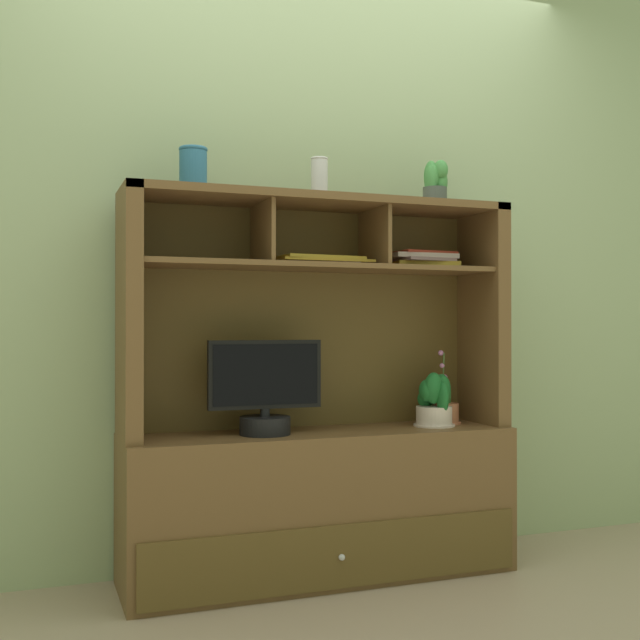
# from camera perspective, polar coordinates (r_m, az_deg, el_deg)

# --- Properties ---
(floor_plane) EXTENTS (6.00, 6.00, 0.02)m
(floor_plane) POSITION_cam_1_polar(r_m,az_deg,el_deg) (3.21, 0.00, -18.26)
(floor_plane) COLOR tan
(floor_plane) RESTS_ON ground
(back_wall) EXTENTS (6.00, 0.02, 2.80)m
(back_wall) POSITION_cam_1_polar(r_m,az_deg,el_deg) (3.31, -1.45, 6.96)
(back_wall) COLOR #9DB284
(back_wall) RESTS_ON ground
(media_console) EXTENTS (1.52, 0.45, 1.47)m
(media_console) POSITION_cam_1_polar(r_m,az_deg,el_deg) (3.11, -0.05, -10.19)
(media_console) COLOR brown
(media_console) RESTS_ON ground
(tv_monitor) EXTENTS (0.44, 0.19, 0.35)m
(tv_monitor) POSITION_cam_1_polar(r_m,az_deg,el_deg) (2.96, -4.01, -5.44)
(tv_monitor) COLOR black
(tv_monitor) RESTS_ON media_console
(potted_orchid) EXTENTS (0.15, 0.15, 0.31)m
(potted_orchid) POSITION_cam_1_polar(r_m,az_deg,el_deg) (3.34, 8.94, -6.64)
(potted_orchid) COLOR #BA6D4C
(potted_orchid) RESTS_ON media_console
(potted_fern) EXTENTS (0.17, 0.17, 0.22)m
(potted_fern) POSITION_cam_1_polar(r_m,az_deg,el_deg) (3.24, 8.30, -5.92)
(potted_fern) COLOR beige
(potted_fern) RESTS_ON media_console
(magazine_stack_left) EXTENTS (0.30, 0.21, 0.07)m
(magazine_stack_left) POSITION_cam_1_polar(r_m,az_deg,el_deg) (3.30, 7.50, 4.31)
(magazine_stack_left) COLOR #2F324A
(magazine_stack_left) RESTS_ON media_console
(magazine_stack_centre) EXTENTS (0.38, 0.23, 0.03)m
(magazine_stack_centre) POSITION_cam_1_polar(r_m,az_deg,el_deg) (3.11, -0.04, 4.30)
(magazine_stack_centre) COLOR gray
(magazine_stack_centre) RESTS_ON media_console
(potted_succulent) EXTENTS (0.11, 0.11, 0.18)m
(potted_succulent) POSITION_cam_1_polar(r_m,az_deg,el_deg) (3.30, 8.36, 9.80)
(potted_succulent) COLOR #49524C
(potted_succulent) RESTS_ON media_console
(ceramic_vase) EXTENTS (0.07, 0.07, 0.16)m
(ceramic_vase) POSITION_cam_1_polar(r_m,az_deg,el_deg) (3.12, -0.04, 10.27)
(ceramic_vase) COLOR silver
(ceramic_vase) RESTS_ON media_console
(accent_vase) EXTENTS (0.11, 0.11, 0.16)m
(accent_vase) POSITION_cam_1_polar(r_m,az_deg,el_deg) (3.00, -9.19, 10.74)
(accent_vase) COLOR teal
(accent_vase) RESTS_ON media_console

